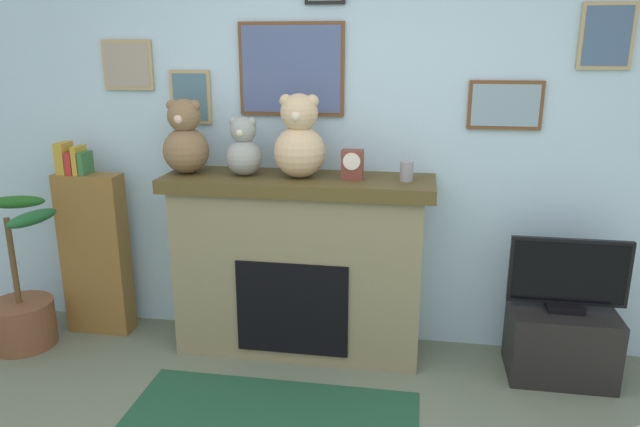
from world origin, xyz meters
The scene contains 11 objects.
back_wall centered at (0.00, 2.00, 1.31)m, with size 5.20×0.15×2.60m.
fireplace centered at (-0.27, 1.72, 0.56)m, with size 1.60×0.50×1.12m.
bookshelf centered at (-1.64, 1.74, 0.57)m, with size 0.42×0.16×1.28m.
potted_plant centered at (-2.02, 1.45, 0.27)m, with size 0.55×0.55×1.01m.
tv_stand centered at (1.28, 1.64, 0.21)m, with size 0.58×0.40×0.41m, color black.
television centered at (1.28, 1.64, 0.62)m, with size 0.65×0.14×0.42m.
candle_jar centered at (0.37, 1.70, 1.17)m, with size 0.08×0.08×0.11m, color gray.
mantel_clock centered at (0.06, 1.70, 1.20)m, with size 0.12×0.09×0.17m.
teddy_bear_grey centered at (-0.95, 1.70, 1.32)m, with size 0.28×0.28×0.44m.
teddy_bear_brown centered at (-0.59, 1.70, 1.27)m, with size 0.22×0.22×0.35m.
teddy_bear_tan centered at (-0.25, 1.70, 1.33)m, with size 0.30×0.30×0.48m.
Camera 1 is at (0.42, -1.62, 1.86)m, focal length 33.16 mm.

